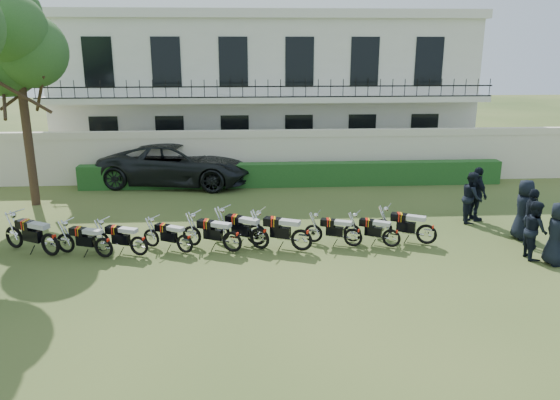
{
  "coord_description": "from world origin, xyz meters",
  "views": [
    {
      "loc": [
        -1.01,
        -15.44,
        5.83
      ],
      "look_at": [
        0.06,
        1.31,
        1.05
      ],
      "focal_mm": 35.0,
      "sensor_mm": 36.0,
      "label": 1
    }
  ],
  "objects": [
    {
      "name": "officer_2",
      "position": [
        7.39,
        -0.58,
        0.9
      ],
      "size": [
        0.69,
        1.13,
        1.79
      ],
      "primitive_type": "imported",
      "rotation": [
        0.0,
        0.0,
        1.31
      ],
      "color": "black",
      "rests_on": "ground"
    },
    {
      "name": "motorcycle_5",
      "position": [
        -0.65,
        -0.32,
        0.51
      ],
      "size": [
        1.78,
        1.18,
        1.11
      ],
      "rotation": [
        0.0,
        0.0,
        1.0
      ],
      "color": "black",
      "rests_on": "ground"
    },
    {
      "name": "perimeter_wall",
      "position": [
        0.0,
        8.0,
        1.17
      ],
      "size": [
        30.0,
        0.35,
        2.3
      ],
      "color": "beige",
      "rests_on": "ground"
    },
    {
      "name": "motorcycle_6",
      "position": [
        0.57,
        -0.55,
        0.52
      ],
      "size": [
        1.95,
        0.98,
        1.13
      ],
      "rotation": [
        0.0,
        0.0,
        1.16
      ],
      "color": "black",
      "rests_on": "ground"
    },
    {
      "name": "motorcycle_3",
      "position": [
        -2.81,
        -0.49,
        0.44
      ],
      "size": [
        1.58,
        0.92,
        0.95
      ],
      "rotation": [
        0.0,
        0.0,
        1.08
      ],
      "color": "black",
      "rests_on": "ground"
    },
    {
      "name": "motorcycle_9",
      "position": [
        4.39,
        -0.23,
        0.5
      ],
      "size": [
        1.8,
        1.0,
        1.07
      ],
      "rotation": [
        0.0,
        0.0,
        1.1
      ],
      "color": "black",
      "rests_on": "ground"
    },
    {
      "name": "motorcycle_0",
      "position": [
        -6.61,
        -0.49,
        0.54
      ],
      "size": [
        1.92,
        1.13,
        1.16
      ],
      "rotation": [
        0.0,
        0.0,
        1.07
      ],
      "color": "black",
      "rests_on": "ground"
    },
    {
      "name": "officer_3",
      "position": [
        7.52,
        0.13,
        0.94
      ],
      "size": [
        0.63,
        0.94,
        1.89
      ],
      "primitive_type": "imported",
      "rotation": [
        0.0,
        0.0,
        1.54
      ],
      "color": "black",
      "rests_on": "ground"
    },
    {
      "name": "motorcycle_1",
      "position": [
        -5.06,
        -0.71,
        0.47
      ],
      "size": [
        1.78,
        0.81,
        1.01
      ],
      "rotation": [
        0.0,
        0.0,
        1.22
      ],
      "color": "black",
      "rests_on": "ground"
    },
    {
      "name": "hedge",
      "position": [
        1.0,
        7.2,
        0.5
      ],
      "size": [
        18.0,
        0.6,
        1.0
      ],
      "primitive_type": "cube",
      "color": "#19481C",
      "rests_on": "ground"
    },
    {
      "name": "suv",
      "position": [
        -3.97,
        7.86,
        0.9
      ],
      "size": [
        6.88,
        4.04,
        1.8
      ],
      "primitive_type": "imported",
      "rotation": [
        0.0,
        0.0,
        1.4
      ],
      "color": "black",
      "rests_on": "ground"
    },
    {
      "name": "ground",
      "position": [
        0.0,
        0.0,
        0.0
      ],
      "size": [
        100.0,
        100.0,
        0.0
      ],
      "primitive_type": "plane",
      "color": "#2E461C",
      "rests_on": "ground"
    },
    {
      "name": "motorcycle_4",
      "position": [
        -1.45,
        -0.52,
        0.5
      ],
      "size": [
        1.82,
        0.98,
        1.08
      ],
      "rotation": [
        0.0,
        0.0,
        1.12
      ],
      "color": "black",
      "rests_on": "ground"
    },
    {
      "name": "officer_0",
      "position": [
        7.41,
        -1.94,
        0.89
      ],
      "size": [
        0.61,
        0.89,
        1.77
      ],
      "primitive_type": "imported",
      "rotation": [
        0.0,
        0.0,
        1.62
      ],
      "color": "black",
      "rests_on": "ground"
    },
    {
      "name": "motorcycle_7",
      "position": [
        2.14,
        -0.29,
        0.45
      ],
      "size": [
        1.7,
        0.79,
        0.97
      ],
      "rotation": [
        0.0,
        0.0,
        1.2
      ],
      "color": "black",
      "rests_on": "ground"
    },
    {
      "name": "officer_4",
      "position": [
        6.59,
        1.86,
        0.87
      ],
      "size": [
        0.87,
        1.0,
        1.75
      ],
      "primitive_type": "imported",
      "rotation": [
        0.0,
        0.0,
        1.3
      ],
      "color": "black",
      "rests_on": "ground"
    },
    {
      "name": "tree_west_near",
      "position": [
        -8.96,
        5.0,
        5.89
      ],
      "size": [
        3.4,
        3.2,
        7.9
      ],
      "color": "#473323",
      "rests_on": "ground"
    },
    {
      "name": "officer_1",
      "position": [
        7.05,
        -1.43,
        0.84
      ],
      "size": [
        0.68,
        0.85,
        1.67
      ],
      "primitive_type": "imported",
      "rotation": [
        0.0,
        0.0,
        1.52
      ],
      "color": "black",
      "rests_on": "ground"
    },
    {
      "name": "motorcycle_8",
      "position": [
        3.27,
        -0.41,
        0.44
      ],
      "size": [
        1.61,
        0.9,
        0.96
      ],
      "rotation": [
        0.0,
        0.0,
        1.1
      ],
      "color": "black",
      "rests_on": "ground"
    },
    {
      "name": "building",
      "position": [
        0.0,
        13.96,
        3.71
      ],
      "size": [
        20.4,
        9.6,
        7.4
      ],
      "color": "silver",
      "rests_on": "ground"
    },
    {
      "name": "officer_5",
      "position": [
        6.83,
        2.03,
        0.94
      ],
      "size": [
        0.62,
        1.16,
        1.87
      ],
      "primitive_type": "imported",
      "rotation": [
        0.0,
        0.0,
        1.73
      ],
      "color": "black",
      "rests_on": "ground"
    },
    {
      "name": "motorcycle_2",
      "position": [
        -4.1,
        -0.62,
        0.46
      ],
      "size": [
        1.74,
        0.81,
        1.0
      ],
      "rotation": [
        0.0,
        0.0,
        1.2
      ],
      "color": "black",
      "rests_on": "ground"
    }
  ]
}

